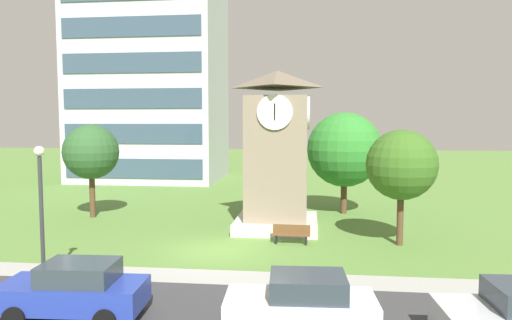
{
  "coord_description": "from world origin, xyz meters",
  "views": [
    {
      "loc": [
        4.17,
        -20.03,
        5.78
      ],
      "look_at": [
        1.25,
        5.68,
        3.69
      ],
      "focal_mm": 32.21,
      "sensor_mm": 36.0,
      "label": 1
    }
  ],
  "objects_px": {
    "park_bench": "(291,234)",
    "parked_car_white": "(302,304)",
    "clock_tower": "(277,160)",
    "tree_by_building": "(91,152)",
    "tree_streetside": "(401,165)",
    "street_lamp": "(41,198)",
    "parked_car_blue": "(75,290)",
    "tree_near_tower": "(344,150)"
  },
  "relations": [
    {
      "from": "street_lamp",
      "to": "tree_by_building",
      "type": "relative_size",
      "value": 0.87
    },
    {
      "from": "clock_tower",
      "to": "tree_streetside",
      "type": "relative_size",
      "value": 1.57
    },
    {
      "from": "tree_by_building",
      "to": "parked_car_white",
      "type": "xyz_separation_m",
      "value": [
        13.01,
        -14.39,
        -3.14
      ]
    },
    {
      "from": "tree_streetside",
      "to": "parked_car_white",
      "type": "height_order",
      "value": "tree_streetside"
    },
    {
      "from": "clock_tower",
      "to": "tree_by_building",
      "type": "relative_size",
      "value": 1.51
    },
    {
      "from": "park_bench",
      "to": "tree_near_tower",
      "type": "height_order",
      "value": "tree_near_tower"
    },
    {
      "from": "parked_car_blue",
      "to": "tree_by_building",
      "type": "bearing_deg",
      "value": 114.2
    },
    {
      "from": "park_bench",
      "to": "tree_streetside",
      "type": "height_order",
      "value": "tree_streetside"
    },
    {
      "from": "street_lamp",
      "to": "parked_car_white",
      "type": "height_order",
      "value": "street_lamp"
    },
    {
      "from": "tree_near_tower",
      "to": "tree_by_building",
      "type": "bearing_deg",
      "value": -169.26
    },
    {
      "from": "parked_car_white",
      "to": "tree_by_building",
      "type": "bearing_deg",
      "value": 132.11
    },
    {
      "from": "tree_by_building",
      "to": "parked_car_blue",
      "type": "bearing_deg",
      "value": -65.8
    },
    {
      "from": "tree_near_tower",
      "to": "parked_car_white",
      "type": "relative_size",
      "value": 1.55
    },
    {
      "from": "street_lamp",
      "to": "tree_streetside",
      "type": "height_order",
      "value": "tree_streetside"
    },
    {
      "from": "street_lamp",
      "to": "clock_tower",
      "type": "bearing_deg",
      "value": 51.72
    },
    {
      "from": "clock_tower",
      "to": "tree_by_building",
      "type": "xyz_separation_m",
      "value": [
        -11.47,
        1.85,
        0.24
      ]
    },
    {
      "from": "tree_by_building",
      "to": "tree_streetside",
      "type": "xyz_separation_m",
      "value": [
        17.49,
        -4.57,
        -0.19
      ]
    },
    {
      "from": "tree_by_building",
      "to": "park_bench",
      "type": "bearing_deg",
      "value": -21.38
    },
    {
      "from": "parked_car_blue",
      "to": "parked_car_white",
      "type": "relative_size",
      "value": 1.02
    },
    {
      "from": "clock_tower",
      "to": "street_lamp",
      "type": "bearing_deg",
      "value": -128.28
    },
    {
      "from": "street_lamp",
      "to": "tree_by_building",
      "type": "xyz_separation_m",
      "value": [
        -3.81,
        11.56,
        0.85
      ]
    },
    {
      "from": "parked_car_white",
      "to": "street_lamp",
      "type": "bearing_deg",
      "value": 162.87
    },
    {
      "from": "clock_tower",
      "to": "parked_car_blue",
      "type": "relative_size",
      "value": 2.01
    },
    {
      "from": "park_bench",
      "to": "parked_car_white",
      "type": "relative_size",
      "value": 0.44
    },
    {
      "from": "clock_tower",
      "to": "tree_near_tower",
      "type": "distance_m",
      "value": 6.22
    },
    {
      "from": "street_lamp",
      "to": "tree_by_building",
      "type": "distance_m",
      "value": 12.2
    },
    {
      "from": "street_lamp",
      "to": "parked_car_blue",
      "type": "distance_m",
      "value": 4.2
    },
    {
      "from": "tree_streetside",
      "to": "parked_car_blue",
      "type": "relative_size",
      "value": 1.28
    },
    {
      "from": "clock_tower",
      "to": "tree_by_building",
      "type": "bearing_deg",
      "value": 170.82
    },
    {
      "from": "street_lamp",
      "to": "tree_near_tower",
      "type": "bearing_deg",
      "value": 51.25
    },
    {
      "from": "tree_near_tower",
      "to": "parked_car_blue",
      "type": "relative_size",
      "value": 1.51
    },
    {
      "from": "tree_streetside",
      "to": "tree_near_tower",
      "type": "height_order",
      "value": "tree_near_tower"
    },
    {
      "from": "parked_car_blue",
      "to": "parked_car_white",
      "type": "xyz_separation_m",
      "value": [
        6.7,
        -0.36,
        -0.0
      ]
    },
    {
      "from": "tree_streetside",
      "to": "parked_car_blue",
      "type": "bearing_deg",
      "value": -139.75
    },
    {
      "from": "park_bench",
      "to": "parked_car_white",
      "type": "distance_m",
      "value": 9.58
    },
    {
      "from": "clock_tower",
      "to": "parked_car_white",
      "type": "bearing_deg",
      "value": -82.99
    },
    {
      "from": "park_bench",
      "to": "tree_near_tower",
      "type": "bearing_deg",
      "value": 68.46
    },
    {
      "from": "street_lamp",
      "to": "parked_car_blue",
      "type": "bearing_deg",
      "value": -44.81
    },
    {
      "from": "tree_near_tower",
      "to": "tree_streetside",
      "type": "bearing_deg",
      "value": -74.71
    },
    {
      "from": "park_bench",
      "to": "tree_by_building",
      "type": "height_order",
      "value": "tree_by_building"
    },
    {
      "from": "park_bench",
      "to": "parked_car_white",
      "type": "xyz_separation_m",
      "value": [
        0.64,
        -9.55,
        0.4
      ]
    },
    {
      "from": "parked_car_white",
      "to": "tree_near_tower",
      "type": "bearing_deg",
      "value": 82.02
    }
  ]
}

